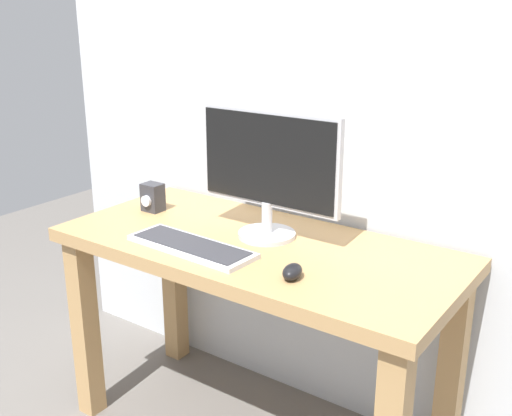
% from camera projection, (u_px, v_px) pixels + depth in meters
% --- Properties ---
extents(wall_back, '(2.43, 0.04, 3.00)m').
position_uv_depth(wall_back, '(316.00, 10.00, 2.10)').
color(wall_back, silver).
rests_on(wall_back, ground_plane).
extents(desk, '(1.36, 0.63, 0.77)m').
position_uv_depth(desk, '(256.00, 280.00, 2.10)').
color(desk, tan).
rests_on(desk, ground_plane).
extents(monitor, '(0.53, 0.20, 0.43)m').
position_uv_depth(monitor, '(269.00, 169.00, 2.04)').
color(monitor, silver).
rests_on(monitor, desk).
extents(keyboard_primary, '(0.46, 0.17, 0.02)m').
position_uv_depth(keyboard_primary, '(191.00, 246.00, 2.00)').
color(keyboard_primary, silver).
rests_on(keyboard_primary, desk).
extents(mouse, '(0.07, 0.10, 0.04)m').
position_uv_depth(mouse, '(292.00, 272.00, 1.78)').
color(mouse, black).
rests_on(mouse, desk).
extents(audio_controller, '(0.08, 0.07, 0.11)m').
position_uv_depth(audio_controller, '(153.00, 197.00, 2.35)').
color(audio_controller, '#333338').
rests_on(audio_controller, desk).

